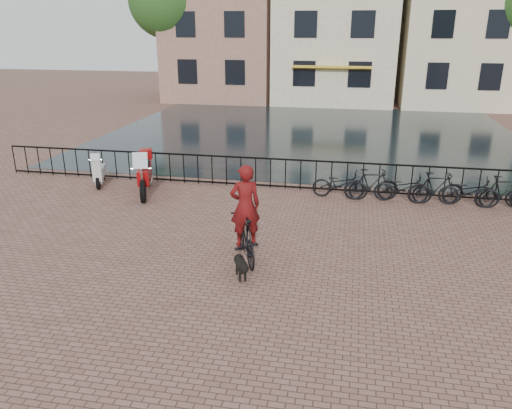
% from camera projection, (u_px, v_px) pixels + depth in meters
% --- Properties ---
extents(ground, '(100.00, 100.00, 0.00)m').
position_uv_depth(ground, '(224.00, 320.00, 9.16)').
color(ground, brown).
rests_on(ground, ground).
extents(canal_water, '(20.00, 20.00, 0.00)m').
position_uv_depth(canal_water, '(311.00, 133.00, 25.14)').
color(canal_water, black).
rests_on(canal_water, ground).
extents(railing, '(20.00, 0.05, 1.02)m').
position_uv_depth(railing, '(285.00, 174.00, 16.38)').
color(railing, black).
rests_on(railing, ground).
extents(canal_house_left, '(7.50, 9.00, 12.80)m').
position_uv_depth(canal_house_left, '(227.00, 7.00, 36.08)').
color(canal_house_left, '#865A4D').
rests_on(canal_house_left, ground).
extents(canal_house_mid, '(8.00, 9.50, 11.80)m').
position_uv_depth(canal_house_mid, '(338.00, 14.00, 34.79)').
color(canal_house_mid, '#C4B494').
rests_on(canal_house_mid, ground).
extents(canal_house_right, '(7.00, 9.00, 13.30)m').
position_uv_depth(canal_house_right, '(460.00, 1.00, 33.08)').
color(canal_house_right, beige).
rests_on(canal_house_right, ground).
extents(tree_far_left, '(5.04, 5.04, 9.27)m').
position_uv_depth(tree_far_left, '(166.00, 0.00, 33.83)').
color(tree_far_left, black).
rests_on(tree_far_left, ground).
extents(cyclist, '(1.28, 1.99, 2.64)m').
position_uv_depth(cyclist, '(245.00, 219.00, 11.21)').
color(cyclist, black).
rests_on(cyclist, ground).
extents(dog, '(0.54, 0.81, 0.53)m').
position_uv_depth(dog, '(241.00, 267.00, 10.61)').
color(dog, black).
rests_on(dog, ground).
extents(motorcycle, '(1.23, 2.33, 1.62)m').
position_uv_depth(motorcycle, '(144.00, 169.00, 15.82)').
color(motorcycle, '#9C0B0E').
rests_on(motorcycle, ground).
extents(scooter, '(0.82, 1.40, 1.25)m').
position_uv_depth(scooter, '(99.00, 167.00, 16.79)').
color(scooter, beige).
rests_on(scooter, ground).
extents(parked_bike_0, '(1.76, 0.74, 0.90)m').
position_uv_depth(parked_bike_0, '(340.00, 184.00, 15.52)').
color(parked_bike_0, black).
rests_on(parked_bike_0, ground).
extents(parked_bike_1, '(1.72, 0.74, 1.00)m').
position_uv_depth(parked_bike_1, '(371.00, 184.00, 15.33)').
color(parked_bike_1, black).
rests_on(parked_bike_1, ground).
extents(parked_bike_2, '(1.74, 0.68, 0.90)m').
position_uv_depth(parked_bike_2, '(403.00, 188.00, 15.17)').
color(parked_bike_2, black).
rests_on(parked_bike_2, ground).
extents(parked_bike_3, '(1.72, 0.71, 1.00)m').
position_uv_depth(parked_bike_3, '(436.00, 188.00, 14.98)').
color(parked_bike_3, black).
rests_on(parked_bike_3, ground).
extents(parked_bike_4, '(1.76, 0.74, 0.90)m').
position_uv_depth(parked_bike_4, '(469.00, 192.00, 14.83)').
color(parked_bike_4, black).
rests_on(parked_bike_4, ground).
extents(parked_bike_5, '(1.72, 0.73, 1.00)m').
position_uv_depth(parked_bike_5, '(504.00, 192.00, 14.64)').
color(parked_bike_5, black).
rests_on(parked_bike_5, ground).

